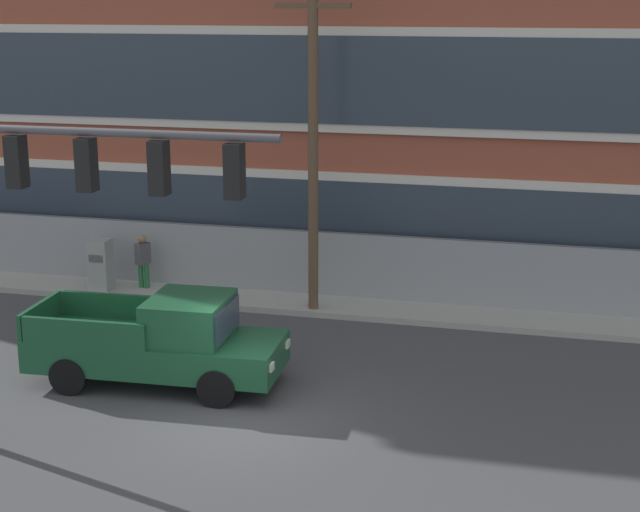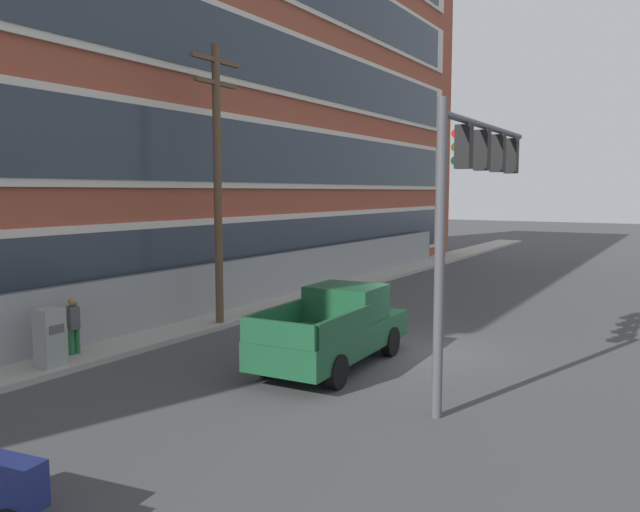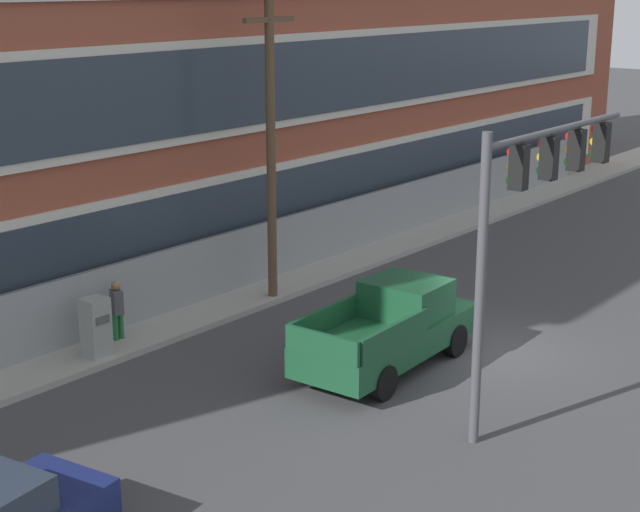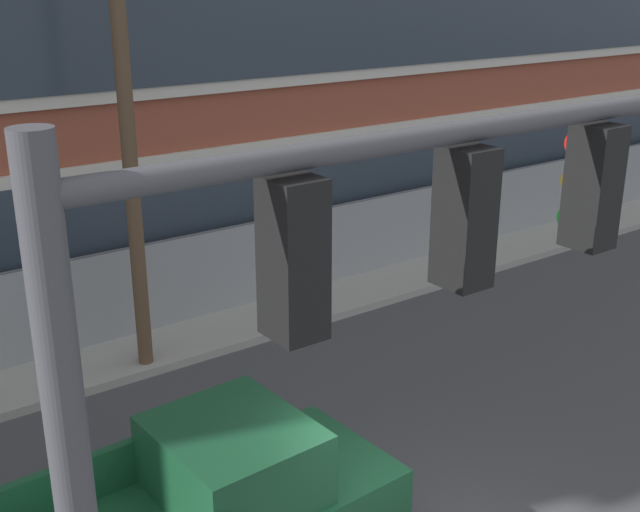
# 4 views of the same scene
# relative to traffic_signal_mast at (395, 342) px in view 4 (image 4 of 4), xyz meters

# --- Properties ---
(sidewalk_building_side) EXTENTS (80.00, 2.09, 0.16)m
(sidewalk_building_side) POSITION_rel_traffic_signal_mast_xyz_m (2.53, 9.77, -4.59)
(sidewalk_building_side) COLOR #9E9B93
(sidewalk_building_side) RESTS_ON ground
(chain_link_fence) EXTENTS (33.63, 0.06, 1.95)m
(chain_link_fence) POSITION_rel_traffic_signal_mast_xyz_m (7.33, 10.29, -3.67)
(chain_link_fence) COLOR gray
(chain_link_fence) RESTS_ON ground
(traffic_signal_mast) EXTENTS (6.08, 0.43, 6.22)m
(traffic_signal_mast) POSITION_rel_traffic_signal_mast_xyz_m (0.00, 0.00, 0.00)
(traffic_signal_mast) COLOR #4C4C51
(traffic_signal_mast) RESTS_ON ground
(utility_pole_near_corner) EXTENTS (2.26, 0.26, 9.08)m
(utility_pole_near_corner) POSITION_rel_traffic_signal_mast_xyz_m (2.10, 9.04, 0.31)
(utility_pole_near_corner) COLOR brown
(utility_pole_near_corner) RESTS_ON ground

